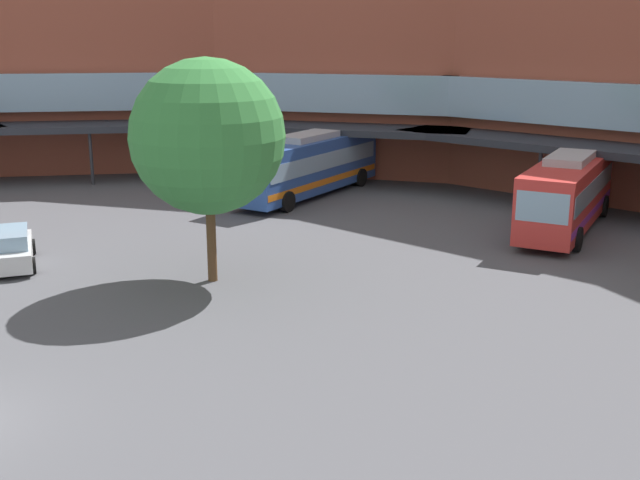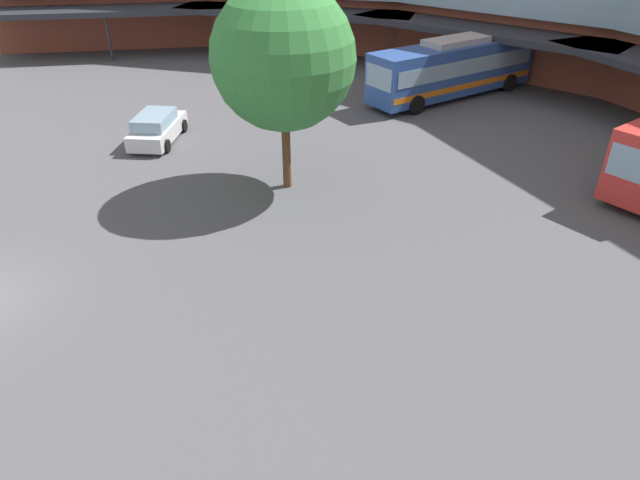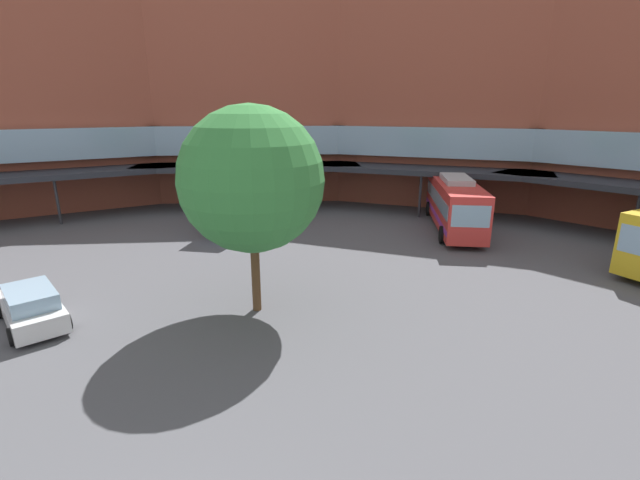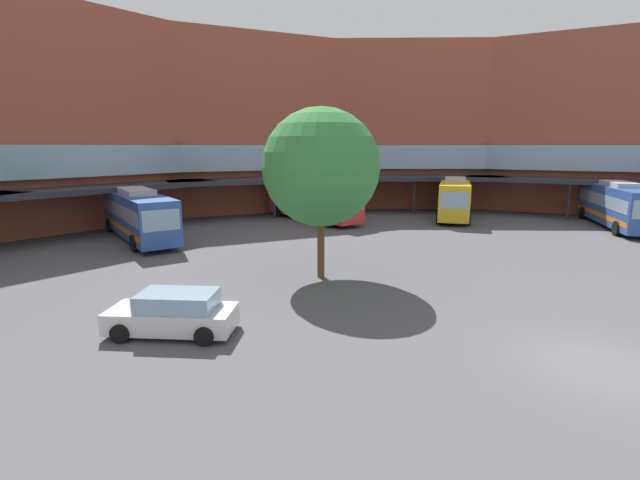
{
  "view_description": "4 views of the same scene",
  "coord_description": "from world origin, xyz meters",
  "views": [
    {
      "loc": [
        18.23,
        -6.42,
        9.3
      ],
      "look_at": [
        1.44,
        12.29,
        2.5
      ],
      "focal_mm": 43.74,
      "sensor_mm": 36.0,
      "label": 1
    },
    {
      "loc": [
        17.11,
        4.47,
        10.81
      ],
      "look_at": [
        2.6,
        10.76,
        1.12
      ],
      "focal_mm": 31.37,
      "sensor_mm": 36.0,
      "label": 2
    },
    {
      "loc": [
        4.79,
        -3.23,
        8.28
      ],
      "look_at": [
        -1.39,
        13.05,
        3.04
      ],
      "focal_mm": 25.12,
      "sensor_mm": 36.0,
      "label": 3
    },
    {
      "loc": [
        -12.78,
        -8.0,
        6.52
      ],
      "look_at": [
        -2.55,
        15.0,
        1.24
      ],
      "focal_mm": 25.11,
      "sensor_mm": 36.0,
      "label": 4
    }
  ],
  "objects": [
    {
      "name": "bus_0",
      "position": [
        -11.82,
        26.02,
        1.83
      ],
      "size": [
        4.71,
        12.22,
        3.62
      ],
      "rotation": [
        0.0,
        0.0,
        4.9
      ],
      "color": "#2D519E",
      "rests_on": "ground"
    },
    {
      "name": "plaza_tree",
      "position": [
        -3.83,
        12.0,
        5.51
      ],
      "size": [
        5.73,
        5.73,
        8.39
      ],
      "color": "brown",
      "rests_on": "ground"
    },
    {
      "name": "parked_car",
      "position": [
        -11.44,
        7.71,
        0.74
      ],
      "size": [
        4.73,
        3.67,
        1.53
      ],
      "rotation": [
        0.0,
        0.0,
        2.65
      ],
      "color": "silver",
      "rests_on": "ground"
    }
  ]
}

